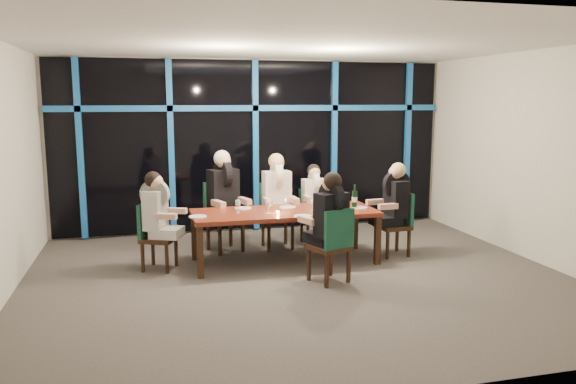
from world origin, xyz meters
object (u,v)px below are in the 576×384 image
at_px(chair_end_left, 153,232).
at_px(diner_near_mid, 329,211).
at_px(diner_far_right, 314,192).
at_px(diner_end_right, 394,195).
at_px(chair_far_mid, 276,212).
at_px(water_pitcher, 338,202).
at_px(diner_far_mid, 277,187).
at_px(wine_bottle, 355,199).
at_px(dining_table, 284,215).
at_px(chair_far_right, 313,213).
at_px(diner_end_left, 158,206).
at_px(chair_far_left, 222,212).
at_px(chair_end_right, 398,220).
at_px(chair_near_mid, 333,242).
at_px(diner_far_left, 224,186).

height_order(chair_end_left, diner_near_mid, diner_near_mid).
xyz_separation_m(diner_far_right, diner_end_right, (0.94, -0.95, 0.07)).
relative_size(chair_far_mid, water_pitcher, 4.56).
bearing_deg(diner_far_right, water_pitcher, -88.58).
relative_size(diner_far_mid, wine_bottle, 2.83).
bearing_deg(dining_table, chair_far_right, 53.59).
bearing_deg(diner_end_left, chair_end_left, 90.00).
bearing_deg(diner_near_mid, wine_bottle, -147.55).
xyz_separation_m(chair_far_mid, chair_end_left, (-1.89, -0.73, -0.05)).
distance_m(chair_far_mid, diner_far_mid, 0.41).
relative_size(diner_end_right, water_pitcher, 4.15).
height_order(dining_table, diner_far_right, diner_far_right).
relative_size(chair_far_left, diner_end_left, 1.17).
distance_m(chair_far_right, chair_end_right, 1.44).
relative_size(chair_far_right, chair_near_mid, 0.91).
relative_size(chair_far_mid, chair_far_right, 1.15).
relative_size(diner_near_mid, water_pitcher, 4.24).
bearing_deg(chair_far_mid, diner_far_right, 2.18).
bearing_deg(diner_near_mid, chair_far_left, -80.69).
bearing_deg(dining_table, diner_near_mid, -71.48).
distance_m(diner_far_mid, diner_end_right, 1.78).
bearing_deg(water_pitcher, diner_end_right, 1.29).
distance_m(diner_far_mid, water_pitcher, 1.10).
distance_m(chair_far_left, diner_far_mid, 0.93).
xyz_separation_m(chair_far_right, diner_near_mid, (-0.38, -1.97, 0.43)).
bearing_deg(diner_far_right, diner_near_mid, -102.85).
distance_m(diner_end_left, diner_near_mid, 2.35).
xyz_separation_m(chair_near_mid, diner_near_mid, (-0.03, 0.08, 0.38)).
bearing_deg(diner_end_left, diner_far_mid, -45.50).
bearing_deg(chair_near_mid, chair_far_mid, -102.33).
height_order(wine_bottle, water_pitcher, wine_bottle).
bearing_deg(diner_near_mid, dining_table, -92.33).
bearing_deg(diner_end_left, diner_far_right, -47.70).
relative_size(diner_far_left, diner_far_mid, 1.04).
xyz_separation_m(diner_near_mid, water_pitcher, (0.43, 0.91, -0.06)).
bearing_deg(wine_bottle, diner_near_mid, -126.70).
height_order(chair_end_right, diner_end_left, diner_end_left).
bearing_deg(diner_end_right, chair_far_right, -141.52).
xyz_separation_m(chair_far_left, water_pitcher, (1.53, -0.98, 0.27)).
xyz_separation_m(chair_near_mid, diner_end_right, (1.29, 1.02, 0.37)).
bearing_deg(chair_end_right, diner_near_mid, -59.83).
distance_m(dining_table, chair_far_mid, 0.86).
height_order(chair_end_right, diner_far_mid, diner_far_mid).
distance_m(diner_end_right, water_pitcher, 0.89).
bearing_deg(chair_end_right, chair_far_left, -114.62).
height_order(dining_table, diner_near_mid, diner_near_mid).
relative_size(chair_far_mid, diner_far_right, 1.18).
height_order(chair_far_left, diner_far_left, diner_far_left).
bearing_deg(diner_end_right, diner_end_left, -96.27).
bearing_deg(diner_near_mid, diner_end_right, -165.31).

